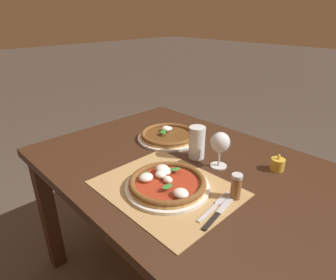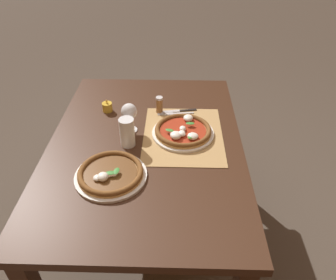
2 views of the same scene
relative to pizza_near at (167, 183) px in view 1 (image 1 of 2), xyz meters
The scene contains 10 objects.
dining_table 0.23m from the pizza_near, 109.17° to the left, with size 1.35×0.95×0.74m.
paper_placemat 0.02m from the pizza_near, 150.88° to the right, with size 0.50×0.40×0.00m, color #A88451.
pizza_near is the anchor object (origin of this frame).
pizza_far 0.45m from the pizza_near, 135.48° to the left, with size 0.31×0.31×0.05m.
wine_glass 0.28m from the pizza_near, 83.10° to the left, with size 0.08×0.08×0.16m.
pint_glass 0.28m from the pizza_near, 108.19° to the left, with size 0.07×0.07×0.15m.
fork 0.20m from the pizza_near, 11.86° to the left, with size 0.04×0.20×0.00m.
knife 0.22m from the pizza_near, ahead, with size 0.05×0.21×0.01m.
votive_candle 0.47m from the pizza_near, 62.64° to the left, with size 0.06×0.06×0.07m.
pepper_shaker 0.25m from the pizza_near, 31.67° to the left, with size 0.04×0.04×0.10m.
Camera 1 is at (0.69, -0.79, 1.34)m, focal length 30.00 mm.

